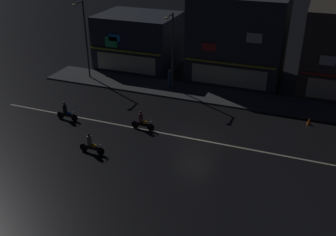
% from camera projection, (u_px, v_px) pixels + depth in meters
% --- Properties ---
extents(ground_plane, '(140.00, 140.00, 0.00)m').
position_uv_depth(ground_plane, '(196.00, 139.00, 28.04)').
color(ground_plane, black).
extents(lane_divider_stripe, '(33.74, 0.16, 0.01)m').
position_uv_depth(lane_divider_stripe, '(196.00, 139.00, 28.03)').
color(lane_divider_stripe, beige).
rests_on(lane_divider_stripe, ground).
extents(sidewalk_far, '(35.52, 3.85, 0.14)m').
position_uv_depth(sidewalk_far, '(222.00, 96.00, 34.80)').
color(sidewalk_far, '#424447').
rests_on(sidewalk_far, ground).
extents(storefront_center_block, '(8.17, 6.58, 5.64)m').
position_uv_depth(storefront_center_block, '(139.00, 41.00, 41.23)').
color(storefront_center_block, '#2D333D').
rests_on(storefront_center_block, ground).
extents(storefront_right_block, '(8.88, 7.34, 8.28)m').
position_uv_depth(storefront_right_block, '(239.00, 37.00, 37.55)').
color(storefront_right_block, '#383A3F').
rests_on(storefront_right_block, ground).
extents(streetlamp_west, '(0.44, 1.64, 7.58)m').
position_uv_depth(streetlamp_west, '(85.00, 34.00, 36.86)').
color(streetlamp_west, '#47494C').
rests_on(streetlamp_west, sidewalk_far).
extents(streetlamp_mid, '(0.44, 1.64, 7.09)m').
position_uv_depth(streetlamp_mid, '(172.00, 46.00, 34.23)').
color(streetlamp_mid, '#47494C').
rests_on(streetlamp_mid, sidewalk_far).
extents(pedestrian_on_sidewalk, '(0.36, 0.36, 1.74)m').
position_uv_depth(pedestrian_on_sidewalk, '(170.00, 79.00, 36.31)').
color(pedestrian_on_sidewalk, '#334766').
rests_on(pedestrian_on_sidewalk, sidewalk_far).
extents(motorcycle_lead, '(1.90, 0.60, 1.52)m').
position_uv_depth(motorcycle_lead, '(142.00, 122.00, 29.15)').
color(motorcycle_lead, black).
rests_on(motorcycle_lead, ground).
extents(motorcycle_following, '(1.90, 0.60, 1.52)m').
position_uv_depth(motorcycle_following, '(91.00, 145.00, 26.12)').
color(motorcycle_following, black).
rests_on(motorcycle_following, ground).
extents(motorcycle_opposite_lane, '(1.90, 0.60, 1.52)m').
position_uv_depth(motorcycle_opposite_lane, '(66.00, 112.00, 30.58)').
color(motorcycle_opposite_lane, black).
rests_on(motorcycle_opposite_lane, ground).
extents(traffic_cone, '(0.36, 0.36, 0.55)m').
position_uv_depth(traffic_cone, '(309.00, 121.00, 30.00)').
color(traffic_cone, orange).
rests_on(traffic_cone, ground).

